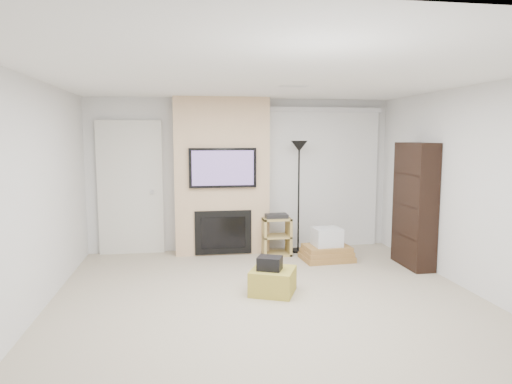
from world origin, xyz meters
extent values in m
cube|color=#B7AA92|center=(0.00, 0.00, 0.00)|extent=(5.00, 5.50, 0.00)
cube|color=white|center=(0.00, 0.00, 2.50)|extent=(5.00, 5.50, 0.00)
cube|color=silver|center=(0.00, 2.75, 1.25)|extent=(5.00, 0.00, 2.50)
cube|color=silver|center=(0.00, -2.75, 1.25)|extent=(5.00, 0.00, 2.50)
cube|color=silver|center=(-2.50, 0.00, 1.25)|extent=(0.00, 5.50, 2.50)
cube|color=silver|center=(2.50, 0.00, 1.25)|extent=(0.00, 5.50, 2.50)
cube|color=silver|center=(0.40, 0.80, 2.50)|extent=(0.35, 0.18, 0.01)
cube|color=#AB9A38|center=(0.09, 0.48, 0.15)|extent=(0.66, 0.66, 0.30)
cube|color=black|center=(0.05, 0.45, 0.38)|extent=(0.34, 0.31, 0.16)
cube|color=#D7B187|center=(-0.35, 2.55, 1.25)|extent=(1.50, 0.40, 2.50)
cube|color=black|center=(-0.35, 2.32, 1.40)|extent=(1.05, 0.06, 0.62)
cube|color=#503F6A|center=(-0.35, 2.29, 1.40)|extent=(0.96, 0.00, 0.54)
cube|color=black|center=(-0.35, 2.34, 0.37)|extent=(0.90, 0.04, 0.70)
cube|color=black|center=(-0.35, 2.32, 0.37)|extent=(0.70, 0.02, 0.50)
cube|color=silver|center=(-1.80, 2.71, 1.07)|extent=(1.02, 0.08, 2.14)
cube|color=beige|center=(-1.80, 2.72, 1.02)|extent=(0.90, 0.05, 2.05)
cylinder|color=silver|center=(-1.46, 2.67, 1.00)|extent=(0.07, 0.06, 0.07)
cube|color=silver|center=(1.40, 2.69, 2.33)|extent=(1.98, 0.10, 0.08)
cube|color=white|center=(1.40, 2.70, 1.15)|extent=(1.90, 0.03, 2.29)
cylinder|color=black|center=(0.89, 2.39, 0.01)|extent=(0.27, 0.27, 0.03)
cylinder|color=black|center=(0.89, 2.39, 0.87)|extent=(0.03, 0.03, 1.69)
cone|color=black|center=(0.89, 2.39, 1.73)|extent=(0.27, 0.27, 0.17)
cube|color=tan|center=(0.29, 2.26, 0.30)|extent=(0.04, 0.38, 0.60)
cube|color=tan|center=(0.70, 2.26, 0.30)|extent=(0.04, 0.38, 0.60)
cube|color=tan|center=(0.49, 2.26, 0.01)|extent=(0.45, 0.38, 0.03)
cube|color=tan|center=(0.49, 2.26, 0.30)|extent=(0.45, 0.38, 0.03)
cube|color=tan|center=(0.49, 2.26, 0.58)|extent=(0.45, 0.38, 0.03)
cube|color=black|center=(0.49, 2.26, 0.63)|extent=(0.35, 0.25, 0.06)
cube|color=#A1733B|center=(1.19, 1.81, 0.04)|extent=(0.78, 0.61, 0.08)
cube|color=#A1733B|center=(1.19, 1.81, 0.12)|extent=(0.74, 0.58, 0.07)
cube|color=#A1733B|center=(1.19, 1.81, 0.19)|extent=(0.71, 0.54, 0.07)
cube|color=silver|center=(1.19, 1.81, 0.36)|extent=(0.43, 0.39, 0.27)
cube|color=black|center=(2.34, 1.31, 0.90)|extent=(0.30, 0.80, 1.80)
cube|color=black|center=(2.32, 1.31, 0.45)|extent=(0.26, 0.72, 0.02)
cube|color=black|center=(2.32, 1.31, 0.90)|extent=(0.26, 0.72, 0.02)
cube|color=black|center=(2.32, 1.31, 1.35)|extent=(0.26, 0.72, 0.02)
camera|label=1|loc=(-0.93, -4.76, 1.89)|focal=32.00mm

